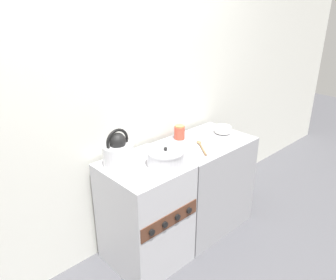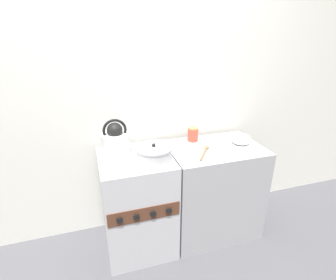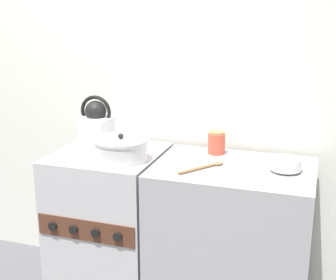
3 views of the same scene
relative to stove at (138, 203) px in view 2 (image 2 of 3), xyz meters
name	(u,v)px [view 2 (image 2 of 3)]	position (x,y,z in m)	size (l,w,h in m)	color
ground_plane	(147,268)	(0.00, -0.28, -0.42)	(12.00, 12.00, 0.00)	#4C4C51
wall_back	(124,93)	(0.00, 0.35, 0.83)	(7.00, 0.06, 2.50)	silver
stove	(138,203)	(0.00, 0.00, 0.00)	(0.54, 0.58, 0.84)	#B2B2B7
counter	(212,190)	(0.67, 0.00, 0.00)	(0.77, 0.55, 0.83)	#99999E
kettle	(116,140)	(-0.12, 0.12, 0.52)	(0.26, 0.22, 0.28)	silver
cooking_pot	(154,154)	(0.12, -0.10, 0.47)	(0.27, 0.27, 0.14)	silver
enamel_bowl	(241,139)	(0.91, 0.01, 0.45)	(0.14, 0.14, 0.06)	white
storage_jar	(193,134)	(0.54, 0.18, 0.47)	(0.09, 0.09, 0.12)	#CC4C38
wooden_spoon	(205,151)	(0.54, -0.06, 0.42)	(0.18, 0.24, 0.02)	olive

